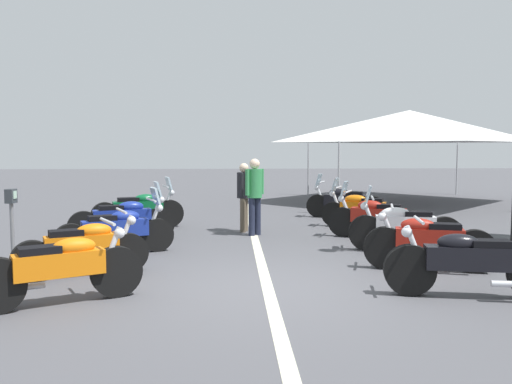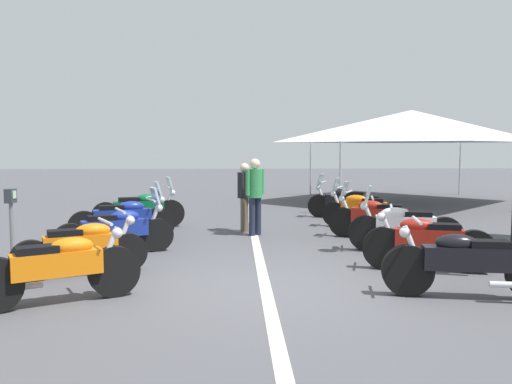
{
  "view_description": "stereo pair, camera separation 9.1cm",
  "coord_description": "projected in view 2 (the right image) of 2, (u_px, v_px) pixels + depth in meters",
  "views": [
    {
      "loc": [
        -7.21,
        0.5,
        1.94
      ],
      "look_at": [
        3.43,
        0.0,
        1.04
      ],
      "focal_mm": 37.37,
      "sensor_mm": 36.0,
      "label": 1
    },
    {
      "loc": [
        -7.21,
        0.4,
        1.94
      ],
      "look_at": [
        3.43,
        0.0,
        1.04
      ],
      "focal_mm": 37.37,
      "sensor_mm": 36.0,
      "label": 2
    }
  ],
  "objects": [
    {
      "name": "bystander_0",
      "position": [
        245.0,
        192.0,
        12.13
      ],
      "size": [
        0.51,
        0.32,
        1.57
      ],
      "rotation": [
        0.0,
        0.0,
        4.45
      ],
      "color": "brown",
      "rests_on": "ground_plane"
    },
    {
      "name": "motorcycle_right_row_0",
      "position": [
        469.0,
        262.0,
        6.81
      ],
      "size": [
        0.77,
        2.21,
        1.02
      ],
      "rotation": [
        0.0,
        0.0,
        1.39
      ],
      "color": "black",
      "rests_on": "ground_plane"
    },
    {
      "name": "bystander_1",
      "position": [
        255.0,
        191.0,
        11.63
      ],
      "size": [
        0.38,
        0.42,
        1.68
      ],
      "rotation": [
        0.0,
        0.0,
        3.87
      ],
      "color": "#1E2338",
      "rests_on": "ground_plane"
    },
    {
      "name": "motorcycle_right_row_5",
      "position": [
        345.0,
        201.0,
        14.43
      ],
      "size": [
        1.02,
        2.03,
        1.2
      ],
      "rotation": [
        0.0,
        0.0,
        1.18
      ],
      "color": "black",
      "rests_on": "ground_plane"
    },
    {
      "name": "parking_meter",
      "position": [
        11.0,
        214.0,
        8.29
      ],
      "size": [
        0.19,
        0.14,
        1.29
      ],
      "rotation": [
        0.0,
        0.0,
        -1.65
      ],
      "color": "slate",
      "rests_on": "ground_plane"
    },
    {
      "name": "motorcycle_left_row_1",
      "position": [
        82.0,
        247.0,
        7.99
      ],
      "size": [
        1.01,
        1.88,
        0.98
      ],
      "rotation": [
        0.0,
        0.0,
        -1.15
      ],
      "color": "black",
      "rests_on": "ground_plane"
    },
    {
      "name": "ground_plane",
      "position": [
        265.0,
        288.0,
        7.35
      ],
      "size": [
        80.0,
        80.0,
        0.0
      ],
      "primitive_type": "plane",
      "color": "#4C4C51"
    },
    {
      "name": "motorcycle_right_row_1",
      "position": [
        427.0,
        242.0,
        8.29
      ],
      "size": [
        0.85,
        1.99,
        1.02
      ],
      "rotation": [
        0.0,
        0.0,
        1.31
      ],
      "color": "black",
      "rests_on": "ground_plane"
    },
    {
      "name": "motorcycle_left_row_0",
      "position": [
        59.0,
        267.0,
        6.54
      ],
      "size": [
        1.11,
        1.89,
        1.01
      ],
      "rotation": [
        0.0,
        0.0,
        -1.08
      ],
      "color": "black",
      "rests_on": "ground_plane"
    },
    {
      "name": "motorcycle_right_row_2",
      "position": [
        404.0,
        226.0,
        9.84
      ],
      "size": [
        0.79,
        2.06,
        1.22
      ],
      "rotation": [
        0.0,
        0.0,
        1.36
      ],
      "color": "black",
      "rests_on": "ground_plane"
    },
    {
      "name": "event_tent",
      "position": [
        411.0,
        126.0,
        18.33
      ],
      "size": [
        6.78,
        6.78,
        3.2
      ],
      "color": "white",
      "rests_on": "ground_plane"
    },
    {
      "name": "motorcycle_left_row_4",
      "position": [
        140.0,
        209.0,
        12.65
      ],
      "size": [
        0.95,
        2.11,
        1.22
      ],
      "rotation": [
        0.0,
        0.0,
        -1.23
      ],
      "color": "black",
      "rests_on": "ground_plane"
    },
    {
      "name": "lane_centre_stripe",
      "position": [
        257.0,
        246.0,
        10.46
      ],
      "size": [
        15.21,
        0.16,
        0.01
      ],
      "primitive_type": "cube",
      "color": "beige",
      "rests_on": "ground_plane"
    },
    {
      "name": "motorcycle_right_row_4",
      "position": [
        362.0,
        209.0,
        12.73
      ],
      "size": [
        1.01,
        1.89,
        1.19
      ],
      "rotation": [
        0.0,
        0.0,
        1.16
      ],
      "color": "black",
      "rests_on": "ground_plane"
    },
    {
      "name": "motorcycle_right_row_3",
      "position": [
        377.0,
        217.0,
        11.22
      ],
      "size": [
        1.04,
        2.01,
        1.21
      ],
      "rotation": [
        0.0,
        0.0,
        1.16
      ],
      "color": "black",
      "rests_on": "ground_plane"
    },
    {
      "name": "motorcycle_left_row_3",
      "position": [
        124.0,
        218.0,
        11.03
      ],
      "size": [
        0.93,
        2.11,
        1.21
      ],
      "rotation": [
        0.0,
        0.0,
        -1.24
      ],
      "color": "black",
      "rests_on": "ground_plane"
    },
    {
      "name": "motorcycle_left_row_2",
      "position": [
        117.0,
        229.0,
        9.58
      ],
      "size": [
        1.04,
        2.02,
        1.2
      ],
      "rotation": [
        0.0,
        0.0,
        -1.17
      ],
      "color": "black",
      "rests_on": "ground_plane"
    }
  ]
}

